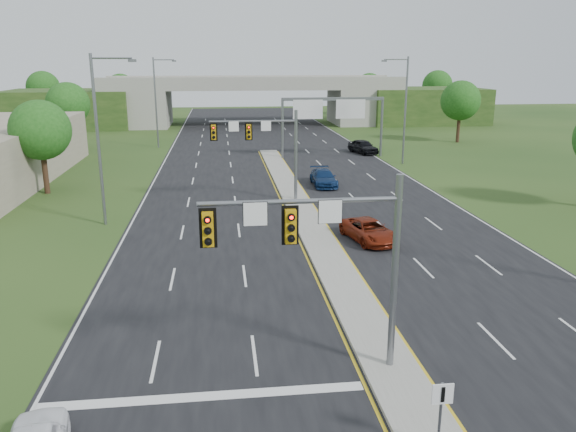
% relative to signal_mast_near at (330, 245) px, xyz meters
% --- Properties ---
extents(ground, '(240.00, 240.00, 0.00)m').
position_rel_signal_mast_near_xyz_m(ground, '(2.26, 0.07, -4.73)').
color(ground, '#224016').
rests_on(ground, ground).
extents(road, '(24.00, 160.00, 0.02)m').
position_rel_signal_mast_near_xyz_m(road, '(2.26, 35.07, -4.72)').
color(road, black).
rests_on(road, ground).
extents(median, '(2.00, 54.00, 0.16)m').
position_rel_signal_mast_near_xyz_m(median, '(2.26, 23.07, -4.63)').
color(median, gray).
rests_on(median, road).
extents(lane_markings, '(23.72, 160.00, 0.01)m').
position_rel_signal_mast_near_xyz_m(lane_markings, '(1.66, 28.99, -4.70)').
color(lane_markings, gold).
rests_on(lane_markings, road).
extents(signal_mast_near, '(6.62, 0.60, 7.00)m').
position_rel_signal_mast_near_xyz_m(signal_mast_near, '(0.00, 0.00, 0.00)').
color(signal_mast_near, slate).
rests_on(signal_mast_near, ground).
extents(signal_mast_far, '(6.62, 0.60, 7.00)m').
position_rel_signal_mast_near_xyz_m(signal_mast_far, '(0.00, 25.00, 0.00)').
color(signal_mast_far, slate).
rests_on(signal_mast_far, ground).
extents(keep_right_sign, '(0.60, 0.13, 2.20)m').
position_rel_signal_mast_near_xyz_m(keep_right_sign, '(2.26, -4.45, -3.21)').
color(keep_right_sign, slate).
rests_on(keep_right_sign, ground).
extents(sign_gantry, '(11.58, 0.44, 6.67)m').
position_rel_signal_mast_near_xyz_m(sign_gantry, '(8.95, 44.99, 0.51)').
color(sign_gantry, slate).
rests_on(sign_gantry, ground).
extents(overpass, '(80.00, 14.00, 8.10)m').
position_rel_signal_mast_near_xyz_m(overpass, '(2.26, 80.07, -1.17)').
color(overpass, gray).
rests_on(overpass, ground).
extents(lightpole_l_mid, '(2.85, 0.25, 11.00)m').
position_rel_signal_mast_near_xyz_m(lightpole_l_mid, '(-11.03, 20.07, 1.38)').
color(lightpole_l_mid, slate).
rests_on(lightpole_l_mid, ground).
extents(lightpole_l_far, '(2.85, 0.25, 11.00)m').
position_rel_signal_mast_near_xyz_m(lightpole_l_far, '(-11.03, 55.07, 1.38)').
color(lightpole_l_far, slate).
rests_on(lightpole_l_far, ground).
extents(lightpole_r_far, '(2.85, 0.25, 11.00)m').
position_rel_signal_mast_near_xyz_m(lightpole_r_far, '(15.56, 40.07, 1.38)').
color(lightpole_r_far, slate).
rests_on(lightpole_r_far, ground).
extents(tree_l_near, '(4.80, 4.80, 7.60)m').
position_rel_signal_mast_near_xyz_m(tree_l_near, '(-17.74, 30.07, 0.45)').
color(tree_l_near, '#382316').
rests_on(tree_l_near, ground).
extents(tree_l_mid, '(5.20, 5.20, 8.12)m').
position_rel_signal_mast_near_xyz_m(tree_l_mid, '(-21.74, 55.07, 0.78)').
color(tree_l_mid, '#382316').
rests_on(tree_l_mid, ground).
extents(tree_r_mid, '(5.20, 5.20, 8.12)m').
position_rel_signal_mast_near_xyz_m(tree_r_mid, '(28.26, 55.07, 0.78)').
color(tree_r_mid, '#382316').
rests_on(tree_r_mid, ground).
extents(tree_back_a, '(6.00, 6.00, 8.85)m').
position_rel_signal_mast_near_xyz_m(tree_back_a, '(-35.74, 94.07, 1.11)').
color(tree_back_a, '#382316').
rests_on(tree_back_a, ground).
extents(tree_back_b, '(5.60, 5.60, 8.32)m').
position_rel_signal_mast_near_xyz_m(tree_back_b, '(-21.74, 94.07, 0.78)').
color(tree_back_b, '#382316').
rests_on(tree_back_b, ground).
extents(tree_back_c, '(5.60, 5.60, 8.32)m').
position_rel_signal_mast_near_xyz_m(tree_back_c, '(26.26, 94.07, 0.78)').
color(tree_back_c, '#382316').
rests_on(tree_back_c, ground).
extents(tree_back_d, '(6.00, 6.00, 8.85)m').
position_rel_signal_mast_near_xyz_m(tree_back_d, '(40.26, 94.07, 1.11)').
color(tree_back_d, '#382316').
rests_on(tree_back_d, ground).
extents(car_far_a, '(3.11, 5.01, 1.29)m').
position_rel_signal_mast_near_xyz_m(car_far_a, '(5.30, 14.43, -4.06)').
color(car_far_a, maroon).
rests_on(car_far_a, road).
extents(car_far_b, '(1.96, 4.78, 1.39)m').
position_rel_signal_mast_near_xyz_m(car_far_b, '(5.40, 30.20, -4.01)').
color(car_far_b, '#0C234C').
rests_on(car_far_b, road).
extents(car_far_c, '(3.15, 5.10, 1.62)m').
position_rel_signal_mast_near_xyz_m(car_far_c, '(13.26, 47.24, -3.90)').
color(car_far_c, black).
rests_on(car_far_c, road).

